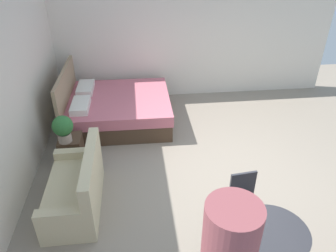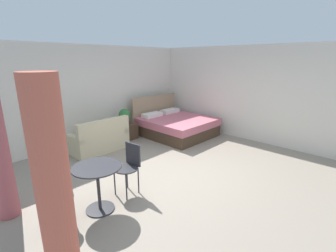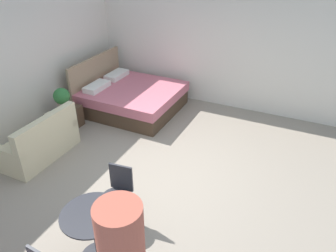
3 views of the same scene
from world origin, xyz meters
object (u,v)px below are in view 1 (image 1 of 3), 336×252
Objects in this scene: couch at (77,189)px; nightstand at (72,149)px; cafe_chair_near_window at (244,199)px; potted_plant at (63,128)px; balcony_table at (270,245)px; bed at (116,108)px.

couch is 3.11× the size of nightstand.
nightstand is 3.03m from cafe_chair_near_window.
cafe_chair_near_window reaches higher than nightstand.
potted_plant is 0.62× the size of balcony_table.
potted_plant is (-1.36, 0.78, 0.41)m from bed.
cafe_chair_near_window is at bearing -127.14° from nightstand.
balcony_table is 0.67m from cafe_chair_near_window.
bed is at bearing 25.02° from balcony_table.
bed is 3.51m from cafe_chair_near_window.
nightstand is (-1.26, 0.73, -0.07)m from bed.
couch is at bearing -167.41° from nightstand.
couch is 1.14m from nightstand.
couch is at bearing 58.35° from balcony_table.
cafe_chair_near_window reaches higher than couch.
nightstand is 0.51× the size of cafe_chair_near_window.
bed reaches higher than couch.
bed is at bearing -29.78° from potted_plant.
couch is 1.57× the size of cafe_chair_near_window.
nightstand is (1.11, 0.25, -0.06)m from couch.
bed reaches higher than nightstand.
potted_plant is at bearing 46.65° from balcony_table.
nightstand is at bearing 149.85° from bed.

